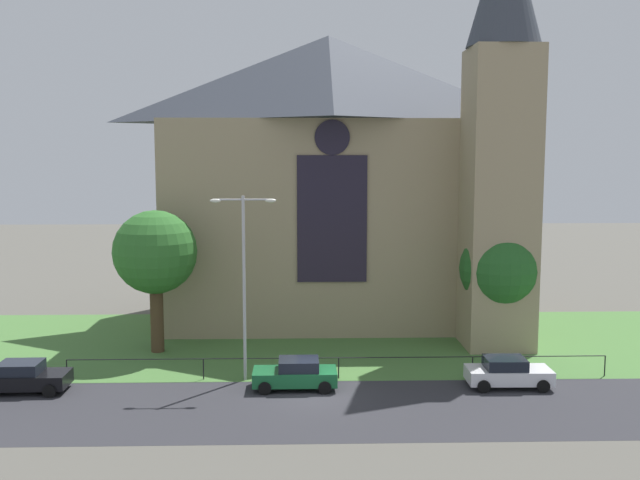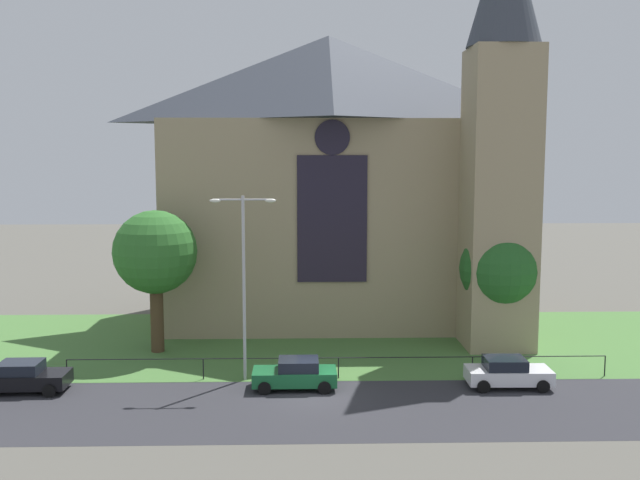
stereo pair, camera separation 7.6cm
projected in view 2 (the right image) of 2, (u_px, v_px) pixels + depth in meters
ground at (310, 341)px, 44.08m from camera, size 160.00×160.00×0.00m
road_asphalt at (313, 409)px, 32.16m from camera, size 120.00×8.00×0.01m
grass_verge at (311, 350)px, 42.09m from camera, size 120.00×20.00×0.01m
church_building at (340, 176)px, 48.97m from camera, size 23.20×16.20×26.00m
iron_railing at (338, 360)px, 36.56m from camera, size 28.38×0.07×1.13m
tree_right_near at (499, 270)px, 42.07m from camera, size 4.80×4.80×7.26m
tree_left_near at (155, 253)px, 41.09m from camera, size 4.94×4.94×8.49m
streetlamp_near at (244, 266)px, 35.75m from camera, size 3.37×0.26×9.62m
parked_car_black at (24, 377)px, 34.48m from camera, size 4.23×2.09×1.51m
parked_car_green at (296, 374)px, 34.97m from camera, size 4.21×2.04×1.51m
parked_car_white at (508, 373)px, 35.19m from camera, size 4.23×2.08×1.51m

